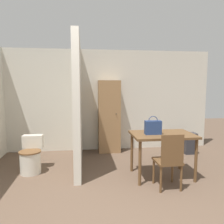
{
  "coord_description": "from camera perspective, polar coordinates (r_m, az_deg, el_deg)",
  "views": [
    {
      "loc": [
        -0.41,
        -2.23,
        1.59
      ],
      "look_at": [
        0.06,
        1.48,
        1.16
      ],
      "focal_mm": 35.0,
      "sensor_mm": 36.0,
      "label": 1
    }
  ],
  "objects": [
    {
      "name": "toilet",
      "position": [
        4.43,
        -20.39,
        -10.99
      ],
      "size": [
        0.4,
        0.55,
        0.66
      ],
      "color": "silver",
      "rests_on": "ground_plane"
    },
    {
      "name": "dining_table",
      "position": [
        3.96,
        13.02,
        -6.84
      ],
      "size": [
        1.08,
        0.72,
        0.78
      ],
      "color": "brown",
      "rests_on": "ground_plane"
    },
    {
      "name": "space_heater",
      "position": [
        5.6,
        19.62,
        -7.68
      ],
      "size": [
        0.28,
        0.23,
        0.5
      ],
      "color": "#2D2D33",
      "rests_on": "ground_plane"
    },
    {
      "name": "wall_back",
      "position": [
        5.53,
        -2.93,
        3.03
      ],
      "size": [
        5.6,
        0.12,
        2.5
      ],
      "color": "beige",
      "rests_on": "ground_plane"
    },
    {
      "name": "partition_wall",
      "position": [
        4.45,
        -8.88,
        2.09
      ],
      "size": [
        0.12,
        2.03,
        2.5
      ],
      "color": "beige",
      "rests_on": "ground_plane"
    },
    {
      "name": "wooden_chair",
      "position": [
        3.56,
        14.7,
        -11.86
      ],
      "size": [
        0.39,
        0.39,
        0.89
      ],
      "rotation": [
        0.0,
        0.0,
        0.02
      ],
      "color": "brown",
      "rests_on": "ground_plane"
    },
    {
      "name": "handbag",
      "position": [
        3.82,
        10.65,
        -3.94
      ],
      "size": [
        0.28,
        0.12,
        0.32
      ],
      "color": "navy",
      "rests_on": "dining_table"
    },
    {
      "name": "wooden_cabinet",
      "position": [
        5.32,
        -0.75,
        -1.19
      ],
      "size": [
        0.52,
        0.4,
        1.74
      ],
      "color": "#997047",
      "rests_on": "ground_plane"
    }
  ]
}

